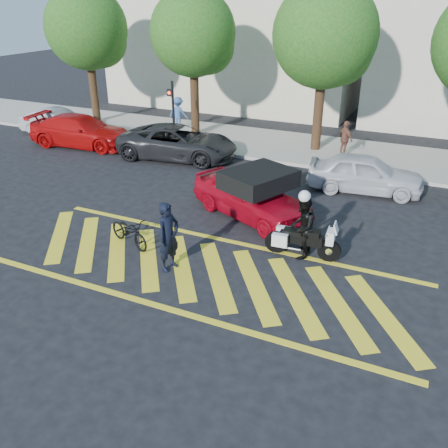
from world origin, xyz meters
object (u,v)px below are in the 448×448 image
at_px(officer_moto, 302,227).
at_px(parked_left, 81,131).
at_px(police_motorcycle, 302,240).
at_px(parked_mid_right, 365,173).
at_px(parked_far_left, 58,122).
at_px(parked_mid_left, 178,142).
at_px(red_convertible, 251,195).
at_px(bicycle, 129,231).
at_px(officer_bike, 169,237).

relative_size(officer_moto, parked_left, 0.36).
distance_m(police_motorcycle, parked_mid_right, 5.92).
relative_size(parked_far_left, parked_left, 0.79).
bearing_deg(parked_left, parked_mid_left, -93.39).
bearing_deg(police_motorcycle, parked_left, 149.79).
height_order(police_motorcycle, red_convertible, red_convertible).
distance_m(officer_moto, red_convertible, 3.05).
xyz_separation_m(parked_left, parked_mid_left, (5.31, 0.30, -0.00)).
relative_size(bicycle, red_convertible, 0.38).
bearing_deg(officer_moto, officer_bike, -59.80).
xyz_separation_m(bicycle, red_convertible, (2.55, 3.47, 0.32)).
bearing_deg(bicycle, parked_mid_left, 40.10).
height_order(officer_moto, red_convertible, officer_moto).
bearing_deg(parked_mid_right, parked_left, 82.33).
bearing_deg(police_motorcycle, parked_mid_right, 77.74).
height_order(police_motorcycle, officer_moto, officer_moto).
height_order(parked_left, parked_mid_left, parked_left).
xyz_separation_m(bicycle, police_motorcycle, (4.89, 1.51, 0.07)).
distance_m(officer_bike, parked_mid_left, 9.80).
bearing_deg(parked_far_left, parked_left, -117.71).
xyz_separation_m(red_convertible, parked_far_left, (-13.25, 5.30, -0.10)).
bearing_deg(police_motorcycle, red_convertible, 135.06).
distance_m(officer_moto, parked_mid_left, 10.07).
height_order(bicycle, parked_left, parked_left).
relative_size(parked_left, parked_mid_left, 0.96).
xyz_separation_m(officer_bike, police_motorcycle, (3.09, 2.17, -0.46)).
height_order(bicycle, police_motorcycle, police_motorcycle).
bearing_deg(red_convertible, police_motorcycle, -105.69).
distance_m(police_motorcycle, parked_left, 14.44).
relative_size(bicycle, parked_far_left, 0.42).
height_order(parked_far_left, parked_left, parked_left).
relative_size(officer_bike, bicycle, 1.14).
bearing_deg(police_motorcycle, parked_far_left, 149.99).
bearing_deg(bicycle, police_motorcycle, -52.63).
height_order(bicycle, parked_mid_left, parked_mid_left).
relative_size(officer_moto, parked_mid_left, 0.35).
height_order(red_convertible, parked_mid_right, red_convertible).
xyz_separation_m(police_motorcycle, parked_left, (-13.07, 6.14, 0.23)).
bearing_deg(police_motorcycle, officer_moto, 163.19).
xyz_separation_m(bicycle, parked_far_left, (-10.70, 8.77, 0.22)).
distance_m(bicycle, parked_left, 11.20).
bearing_deg(parked_mid_right, officer_bike, 147.96).
bearing_deg(parked_mid_left, bicycle, -167.70).
height_order(parked_far_left, parked_mid_left, parked_mid_left).
height_order(officer_bike, parked_left, officer_bike).
distance_m(red_convertible, parked_left, 11.51).
bearing_deg(parked_left, officer_bike, -136.39).
distance_m(parked_far_left, parked_mid_left, 7.87).
xyz_separation_m(officer_moto, parked_far_left, (-15.58, 7.26, -0.26)).
relative_size(red_convertible, parked_mid_left, 0.84).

